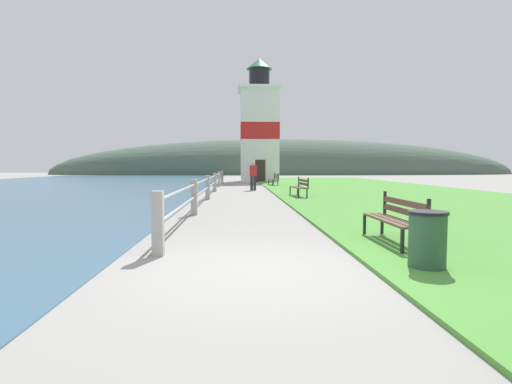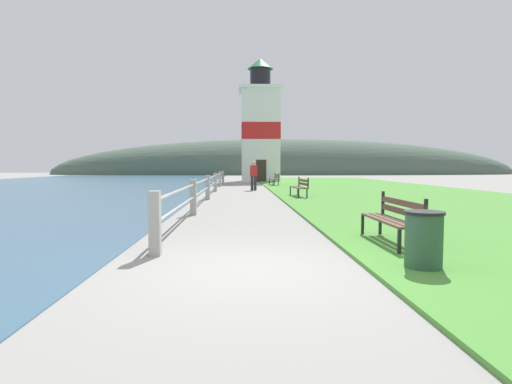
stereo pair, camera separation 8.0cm
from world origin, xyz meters
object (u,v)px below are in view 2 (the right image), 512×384
Objects in this scene: park_bench_midway at (300,186)px; park_bench_far at (275,178)px; park_bench_near at (394,216)px; person_strolling at (254,175)px; lighthouse at (260,129)px; trash_bin at (424,241)px.

park_bench_far is (-0.19, 10.84, -0.00)m from park_bench_midway.
park_bench_near is at bearing 87.14° from park_bench_far.
person_strolling reaches higher than park_bench_midway.
park_bench_near is at bearing -88.34° from lighthouse.
park_bench_far is (-0.23, 21.88, 0.00)m from park_bench_near.
lighthouse is at bearing -90.98° from park_bench_midway.
lighthouse is 6.51× the size of person_strolling.
person_strolling is at bearing -94.62° from lighthouse.
park_bench_far is 0.18× the size of lighthouse.
park_bench_near is 11.04m from park_bench_midway.
trash_bin is at bearing 86.42° from park_bench_far.
lighthouse reaches higher than park_bench_midway.
lighthouse reaches higher than park_bench_near.
park_bench_midway is 1.00× the size of park_bench_far.
park_bench_midway is (-0.04, 11.04, 0.00)m from park_bench_near.
park_bench_far is at bearing -85.55° from lighthouse.
person_strolling reaches higher than park_bench_near.
lighthouse is at bearing -5.45° from person_strolling.
lighthouse is (-0.84, 19.14, 4.34)m from park_bench_midway.
park_bench_near is 30.50m from lighthouse.
person_strolling is at bearing 95.31° from trash_bin.
park_bench_midway reaches higher than trash_bin.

